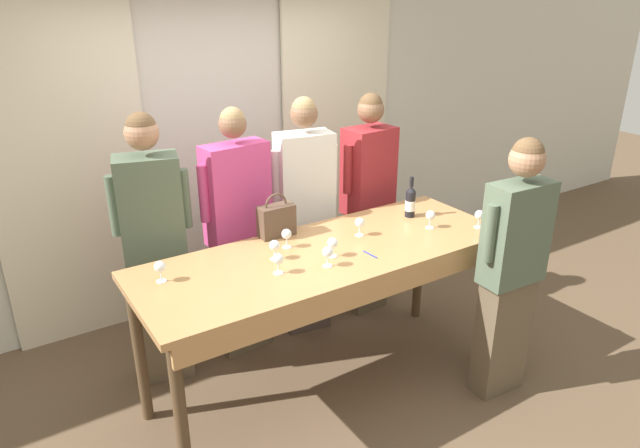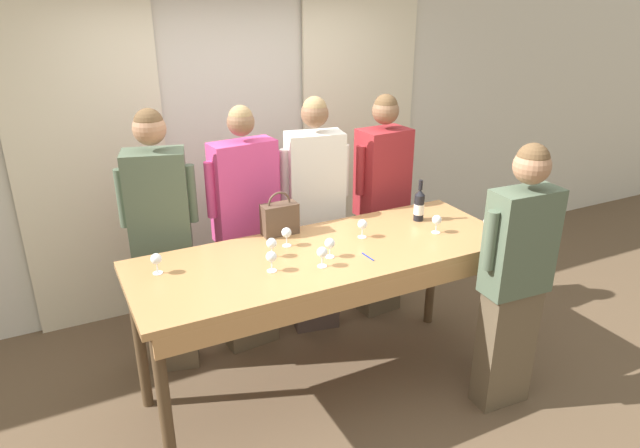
% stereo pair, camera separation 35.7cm
% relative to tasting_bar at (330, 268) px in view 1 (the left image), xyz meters
% --- Properties ---
extents(ground_plane, '(18.00, 18.00, 0.00)m').
position_rel_tasting_bar_xyz_m(ground_plane, '(0.00, 0.03, -0.92)').
color(ground_plane, brown).
extents(wall_back, '(12.00, 0.06, 2.80)m').
position_rel_tasting_bar_xyz_m(wall_back, '(0.00, 1.70, 0.48)').
color(wall_back, beige).
rests_on(wall_back, ground_plane).
extents(curtain_panel_left, '(1.12, 0.03, 2.69)m').
position_rel_tasting_bar_xyz_m(curtain_panel_left, '(-1.16, 1.64, 0.42)').
color(curtain_panel_left, beige).
rests_on(curtain_panel_left, ground_plane).
extents(curtain_panel_right, '(1.12, 0.03, 2.69)m').
position_rel_tasting_bar_xyz_m(curtain_panel_right, '(1.16, 1.64, 0.42)').
color(curtain_panel_right, beige).
rests_on(curtain_panel_right, ground_plane).
extents(tasting_bar, '(2.43, 0.87, 1.03)m').
position_rel_tasting_bar_xyz_m(tasting_bar, '(0.00, 0.00, 0.00)').
color(tasting_bar, '#B27F4C').
rests_on(tasting_bar, ground_plane).
extents(wine_bottle, '(0.07, 0.07, 0.30)m').
position_rel_tasting_bar_xyz_m(wine_bottle, '(0.82, 0.19, 0.22)').
color(wine_bottle, black).
rests_on(wine_bottle, tasting_bar).
extents(handbag, '(0.24, 0.11, 0.30)m').
position_rel_tasting_bar_xyz_m(handbag, '(-0.15, 0.41, 0.22)').
color(handbag, brown).
rests_on(handbag, tasting_bar).
extents(wine_glass_front_left, '(0.06, 0.06, 0.12)m').
position_rel_tasting_bar_xyz_m(wine_glass_front_left, '(1.08, -0.22, 0.20)').
color(wine_glass_front_left, white).
rests_on(wine_glass_front_left, tasting_bar).
extents(wine_glass_front_mid, '(0.06, 0.06, 0.12)m').
position_rel_tasting_bar_xyz_m(wine_glass_front_mid, '(-1.01, 0.20, 0.20)').
color(wine_glass_front_mid, white).
rests_on(wine_glass_front_mid, tasting_bar).
extents(wine_glass_front_right, '(0.06, 0.06, 0.12)m').
position_rel_tasting_bar_xyz_m(wine_glass_front_right, '(-0.12, -0.15, 0.20)').
color(wine_glass_front_right, white).
rests_on(wine_glass_front_right, tasting_bar).
extents(wine_glass_center_left, '(0.06, 0.06, 0.12)m').
position_rel_tasting_bar_xyz_m(wine_glass_center_left, '(-0.02, -0.06, 0.20)').
color(wine_glass_center_left, white).
rests_on(wine_glass_center_left, tasting_bar).
extents(wine_glass_center_mid, '(0.06, 0.06, 0.12)m').
position_rel_tasting_bar_xyz_m(wine_glass_center_mid, '(-0.34, 0.10, 0.20)').
color(wine_glass_center_mid, white).
rests_on(wine_glass_center_mid, tasting_bar).
extents(wine_glass_center_right, '(0.06, 0.06, 0.12)m').
position_rel_tasting_bar_xyz_m(wine_glass_center_right, '(0.79, -0.04, 0.20)').
color(wine_glass_center_right, white).
rests_on(wine_glass_center_right, tasting_bar).
extents(wine_glass_back_left, '(0.06, 0.06, 0.12)m').
position_rel_tasting_bar_xyz_m(wine_glass_back_left, '(0.31, 0.11, 0.20)').
color(wine_glass_back_left, white).
rests_on(wine_glass_back_left, tasting_bar).
extents(wine_glass_back_mid, '(0.06, 0.06, 0.12)m').
position_rel_tasting_bar_xyz_m(wine_glass_back_mid, '(-0.41, -0.07, 0.20)').
color(wine_glass_back_mid, white).
rests_on(wine_glass_back_mid, tasting_bar).
extents(wine_glass_back_right, '(0.06, 0.06, 0.12)m').
position_rel_tasting_bar_xyz_m(wine_glass_back_right, '(-0.19, 0.21, 0.20)').
color(wine_glass_back_right, white).
rests_on(wine_glass_back_right, tasting_bar).
extents(pen, '(0.02, 0.12, 0.01)m').
position_rel_tasting_bar_xyz_m(pen, '(0.19, -0.17, 0.11)').
color(pen, '#193399').
rests_on(pen, tasting_bar).
extents(guest_olive_jacket, '(0.51, 0.34, 1.87)m').
position_rel_tasting_bar_xyz_m(guest_olive_jacket, '(-0.86, 0.76, 0.04)').
color(guest_olive_jacket, brown).
rests_on(guest_olive_jacket, ground_plane).
extents(guest_pink_top, '(0.57, 0.24, 1.84)m').
position_rel_tasting_bar_xyz_m(guest_pink_top, '(-0.27, 0.76, 0.02)').
color(guest_pink_top, brown).
rests_on(guest_pink_top, ground_plane).
extents(guest_cream_sweater, '(0.53, 0.30, 1.86)m').
position_rel_tasting_bar_xyz_m(guest_cream_sweater, '(0.28, 0.76, 0.03)').
color(guest_cream_sweater, '#473833').
rests_on(guest_cream_sweater, ground_plane).
extents(guest_striped_shirt, '(0.50, 0.28, 1.83)m').
position_rel_tasting_bar_xyz_m(guest_striped_shirt, '(0.88, 0.76, 0.02)').
color(guest_striped_shirt, brown).
rests_on(guest_striped_shirt, ground_plane).
extents(host_pouring, '(0.53, 0.23, 1.76)m').
position_rel_tasting_bar_xyz_m(host_pouring, '(0.97, -0.61, -0.00)').
color(host_pouring, brown).
rests_on(host_pouring, ground_plane).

